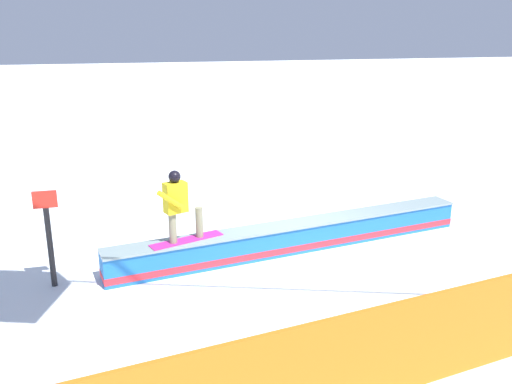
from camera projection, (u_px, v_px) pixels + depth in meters
The scene contains 5 objects.
ground_plane at pixel (295, 250), 11.32m from camera, with size 120.00×120.00×0.00m, color white.
grind_box at pixel (295, 238), 11.24m from camera, with size 7.75×1.89×0.59m.
snowboarder at pixel (178, 204), 9.97m from camera, with size 1.44×0.78×1.37m.
safety_fence at pixel (412, 344), 6.83m from camera, with size 10.78×0.06×1.28m, color orange.
trail_marker at pixel (49, 236), 9.49m from camera, with size 0.40×0.10×1.76m.
Camera 1 is at (3.35, 9.97, 4.44)m, focal length 38.58 mm.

